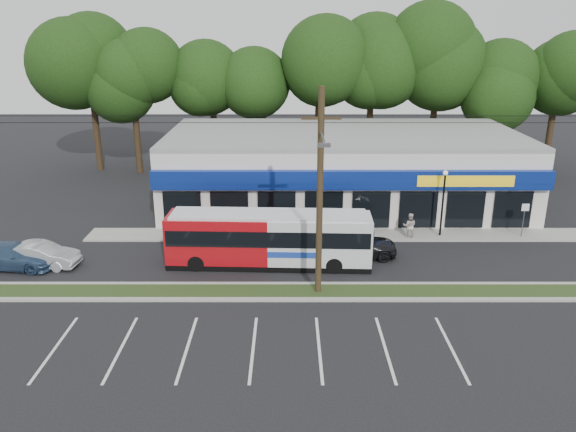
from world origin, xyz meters
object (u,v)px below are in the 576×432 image
(sign_post, at_px, (524,214))
(car_blue, at_px, (13,256))
(lamp_post, at_px, (443,196))
(pedestrian_b, at_px, (409,226))
(pedestrian_a, at_px, (355,227))
(utility_pole, at_px, (316,188))
(metrobus, at_px, (269,238))
(car_dark, at_px, (353,244))
(car_silver, at_px, (41,255))

(sign_post, xyz_separation_m, car_blue, (-29.39, -4.51, -0.86))
(lamp_post, height_order, pedestrian_b, lamp_post)
(lamp_post, distance_m, sign_post, 5.13)
(sign_post, distance_m, pedestrian_a, 10.41)
(utility_pole, bearing_deg, metrobus, 123.15)
(car_blue, height_order, pedestrian_a, pedestrian_a)
(car_dark, height_order, pedestrian_b, car_dark)
(metrobus, bearing_deg, pedestrian_b, 27.41)
(car_dark, bearing_deg, lamp_post, -64.07)
(pedestrian_a, bearing_deg, car_blue, -17.81)
(lamp_post, bearing_deg, pedestrian_b, -171.47)
(lamp_post, distance_m, metrobus, 11.40)
(sign_post, height_order, car_silver, sign_post)
(metrobus, distance_m, pedestrian_a, 6.49)
(pedestrian_b, bearing_deg, car_blue, 23.15)
(metrobus, relative_size, car_silver, 2.71)
(metrobus, bearing_deg, sign_post, 16.94)
(sign_post, xyz_separation_m, car_silver, (-27.92, -4.39, -0.88))
(lamp_post, height_order, car_silver, lamp_post)
(sign_post, bearing_deg, utility_pole, -149.85)
(lamp_post, xyz_separation_m, car_silver, (-22.92, -4.62, -1.99))
(utility_pole, relative_size, pedestrian_a, 32.04)
(lamp_post, distance_m, car_dark, 6.91)
(sign_post, xyz_separation_m, pedestrian_b, (-7.00, -0.07, -0.74))
(car_blue, bearing_deg, lamp_post, -72.71)
(car_silver, relative_size, car_blue, 0.86)
(lamp_post, relative_size, sign_post, 1.91)
(pedestrian_b, bearing_deg, sign_post, -167.44)
(lamp_post, relative_size, pedestrian_a, 2.72)
(car_silver, relative_size, pedestrian_a, 2.63)
(sign_post, height_order, pedestrian_b, sign_post)
(car_dark, relative_size, car_blue, 1.02)
(metrobus, relative_size, car_blue, 2.34)
(pedestrian_a, bearing_deg, pedestrian_b, 150.97)
(car_blue, bearing_deg, metrobus, -81.90)
(car_silver, height_order, pedestrian_b, pedestrian_b)
(metrobus, xyz_separation_m, pedestrian_a, (5.13, 3.90, -0.79))
(lamp_post, bearing_deg, metrobus, -157.73)
(metrobus, bearing_deg, car_silver, -176.33)
(pedestrian_a, bearing_deg, lamp_post, 153.55)
(lamp_post, height_order, car_blue, lamp_post)
(utility_pole, xyz_separation_m, pedestrian_a, (2.79, 7.48, -4.63))
(lamp_post, xyz_separation_m, pedestrian_b, (-2.00, -0.30, -1.85))
(car_blue, bearing_deg, pedestrian_b, -72.49)
(metrobus, relative_size, car_dark, 2.29)
(utility_pole, relative_size, car_blue, 10.51)
(car_dark, xyz_separation_m, car_silver, (-17.15, -1.32, -0.15))
(lamp_post, bearing_deg, utility_pole, -136.05)
(car_blue, bearing_deg, car_silver, -79.02)
(lamp_post, xyz_separation_m, car_blue, (-24.39, -4.74, -1.98))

